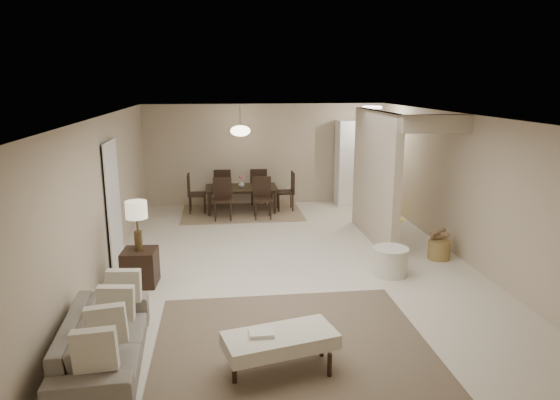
{
  "coord_description": "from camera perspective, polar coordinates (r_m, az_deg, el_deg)",
  "views": [
    {
      "loc": [
        -1.16,
        -7.86,
        3.02
      ],
      "look_at": [
        -0.15,
        0.38,
        1.05
      ],
      "focal_mm": 32.0,
      "sensor_mm": 36.0,
      "label": 1
    }
  ],
  "objects": [
    {
      "name": "floor",
      "position": [
        8.51,
        1.29,
        -7.46
      ],
      "size": [
        9.0,
        9.0,
        0.0
      ],
      "primitive_type": "plane",
      "color": "beige",
      "rests_on": "ground"
    },
    {
      "name": "ceiling",
      "position": [
        7.97,
        1.39,
        9.6
      ],
      "size": [
        9.0,
        9.0,
        0.0
      ],
      "primitive_type": "plane",
      "rotation": [
        3.14,
        0.0,
        0.0
      ],
      "color": "white",
      "rests_on": "back_wall"
    },
    {
      "name": "back_wall",
      "position": [
        12.55,
        -1.66,
        5.24
      ],
      "size": [
        6.0,
        0.0,
        6.0
      ],
      "primitive_type": "plane",
      "rotation": [
        1.57,
        0.0,
        0.0
      ],
      "color": "tan",
      "rests_on": "floor"
    },
    {
      "name": "left_wall",
      "position": [
        8.27,
        -19.7,
        0.19
      ],
      "size": [
        0.0,
        9.0,
        9.0
      ],
      "primitive_type": "plane",
      "rotation": [
        1.57,
        0.0,
        1.57
      ],
      "color": "tan",
      "rests_on": "floor"
    },
    {
      "name": "right_wall",
      "position": [
        9.07,
        20.43,
        1.25
      ],
      "size": [
        0.0,
        9.0,
        9.0
      ],
      "primitive_type": "plane",
      "rotation": [
        1.57,
        0.0,
        -1.57
      ],
      "color": "tan",
      "rests_on": "floor"
    },
    {
      "name": "partition",
      "position": [
        9.75,
        10.79,
        2.65
      ],
      "size": [
        0.15,
        2.5,
        2.5
      ],
      "primitive_type": "cube",
      "color": "tan",
      "rests_on": "floor"
    },
    {
      "name": "doorway",
      "position": [
        8.88,
        -18.58,
        -0.37
      ],
      "size": [
        0.04,
        0.9,
        2.04
      ],
      "primitive_type": "cube",
      "color": "black",
      "rests_on": "floor"
    },
    {
      "name": "pantry_cabinet",
      "position": [
        12.67,
        9.16,
        4.24
      ],
      "size": [
        1.2,
        0.55,
        2.1
      ],
      "primitive_type": "cube",
      "color": "white",
      "rests_on": "floor"
    },
    {
      "name": "flush_light",
      "position": [
        11.61,
        10.49,
        10.37
      ],
      "size": [
        0.44,
        0.44,
        0.05
      ],
      "primitive_type": "cylinder",
      "color": "white",
      "rests_on": "ceiling"
    },
    {
      "name": "living_rug",
      "position": [
        5.95,
        1.64,
        -17.1
      ],
      "size": [
        3.2,
        3.2,
        0.01
      ],
      "primitive_type": "cube",
      "color": "brown",
      "rests_on": "floor"
    },
    {
      "name": "sofa",
      "position": [
        5.9,
        -19.46,
        -15.01
      ],
      "size": [
        2.06,
        0.9,
        0.59
      ],
      "primitive_type": "imported",
      "rotation": [
        0.0,
        0.0,
        1.63
      ],
      "color": "slate",
      "rests_on": "floor"
    },
    {
      "name": "ottoman_bench",
      "position": [
        5.5,
        0.02,
        -15.79
      ],
      "size": [
        1.29,
        0.81,
        0.43
      ],
      "rotation": [
        0.0,
        0.0,
        0.23
      ],
      "color": "beige",
      "rests_on": "living_rug"
    },
    {
      "name": "side_table",
      "position": [
        7.94,
        -15.68,
        -7.42
      ],
      "size": [
        0.53,
        0.53,
        0.55
      ],
      "primitive_type": "cube",
      "rotation": [
        0.0,
        0.0,
        -0.07
      ],
      "color": "black",
      "rests_on": "floor"
    },
    {
      "name": "table_lamp",
      "position": [
        7.69,
        -16.07,
        -1.57
      ],
      "size": [
        0.32,
        0.32,
        0.76
      ],
      "color": "#4C3B20",
      "rests_on": "side_table"
    },
    {
      "name": "round_pouf",
      "position": [
        8.23,
        12.5,
        -6.87
      ],
      "size": [
        0.57,
        0.57,
        0.44
      ],
      "primitive_type": "cylinder",
      "color": "beige",
      "rests_on": "floor"
    },
    {
      "name": "wicker_basket",
      "position": [
        9.18,
        17.72,
        -5.44
      ],
      "size": [
        0.44,
        0.44,
        0.33
      ],
      "primitive_type": "cylinder",
      "rotation": [
        0.0,
        0.0,
        -0.16
      ],
      "color": "olive",
      "rests_on": "floor"
    },
    {
      "name": "dining_rug",
      "position": [
        11.96,
        -4.39,
        -1.28
      ],
      "size": [
        2.8,
        2.1,
        0.01
      ],
      "primitive_type": "cube",
      "color": "#897255",
      "rests_on": "floor"
    },
    {
      "name": "dining_table",
      "position": [
        11.89,
        -4.41,
        0.07
      ],
      "size": [
        1.69,
        0.95,
        0.59
      ],
      "primitive_type": "imported",
      "rotation": [
        0.0,
        0.0,
        -0.01
      ],
      "color": "black",
      "rests_on": "dining_rug"
    },
    {
      "name": "dining_chairs",
      "position": [
        11.86,
        -4.43,
        0.87
      ],
      "size": [
        2.5,
        1.82,
        0.93
      ],
      "color": "black",
      "rests_on": "dining_rug"
    },
    {
      "name": "vase",
      "position": [
        11.81,
        -4.44,
        1.82
      ],
      "size": [
        0.18,
        0.18,
        0.15
      ],
      "primitive_type": "imported",
      "rotation": [
        0.0,
        0.0,
        -0.34
      ],
      "color": "silver",
      "rests_on": "dining_table"
    },
    {
      "name": "yellow_mat",
      "position": [
        11.58,
        11.39,
        -2.01
      ],
      "size": [
        1.04,
        0.74,
        0.01
      ],
      "primitive_type": "cube",
      "rotation": [
        0.0,
        0.0,
        -0.18
      ],
      "color": "yellow",
      "rests_on": "floor"
    },
    {
      "name": "pendant_light",
      "position": [
        11.63,
        -4.55,
        7.89
      ],
      "size": [
        0.46,
        0.46,
        0.71
      ],
      "color": "#4C3B20",
      "rests_on": "ceiling"
    }
  ]
}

